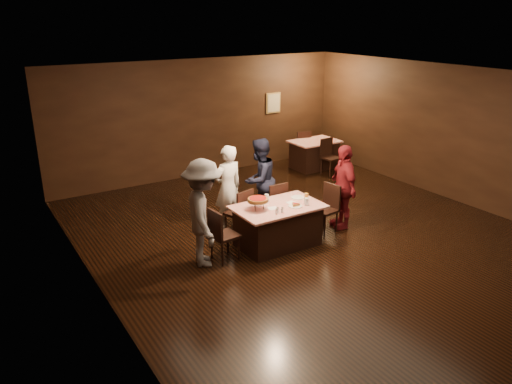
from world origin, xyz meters
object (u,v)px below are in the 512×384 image
chair_far_right (273,204)px  glass_amber (306,197)px  glass_front_right (307,202)px  main_table (278,225)px  chair_back_near (331,157)px  back_table (314,154)px  chair_end_left (225,234)px  diner_grey_knit (203,213)px  diner_red_shirt (343,187)px  chair_end_right (325,209)px  diner_white_jacket (228,188)px  pizza_stand (258,200)px  plate_empty (298,197)px  diner_navy_hoodie (259,180)px  chair_far_left (238,212)px  glass_back (267,198)px  chair_back_far (301,147)px

chair_far_right → glass_amber: (0.20, -0.80, 0.37)m
chair_far_right → glass_front_right: 1.07m
main_table → chair_back_near: 4.55m
back_table → chair_end_left: 5.85m
back_table → glass_front_right: glass_front_right is taller
chair_far_right → diner_grey_knit: bearing=20.8°
chair_back_near → diner_red_shirt: bearing=-130.4°
chair_end_right → chair_far_right: bearing=-145.2°
back_table → chair_end_left: bearing=-143.4°
main_table → diner_white_jacket: size_ratio=0.94×
chair_end_right → pizza_stand: (-1.50, 0.05, 0.48)m
chair_far_right → plate_empty: bearing=104.5°
glass_amber → chair_end_right: bearing=5.7°
pizza_stand → glass_amber: pizza_stand is taller
chair_end_right → diner_grey_knit: 2.60m
diner_grey_knit → diner_navy_hoodie: bearing=-38.4°
chair_far_left → diner_white_jacket: diner_white_jacket is taller
diner_white_jacket → glass_amber: size_ratio=12.16×
main_table → chair_far_left: 0.85m
chair_far_right → glass_back: size_ratio=6.79×
chair_back_far → diner_red_shirt: diner_red_shirt is taller
diner_grey_knit → glass_front_right: size_ratio=13.19×
diner_grey_knit → chair_far_left: bearing=-38.0°
chair_far_left → chair_far_right: 0.80m
back_table → diner_grey_knit: size_ratio=0.70×
chair_end_right → glass_back: 1.24m
diner_white_jacket → glass_front_right: 1.63m
diner_grey_knit → plate_empty: bearing=-68.4°
chair_end_left → pizza_stand: size_ratio=2.50×
plate_empty → glass_front_right: bearing=-104.0°
chair_far_left → diner_white_jacket: bearing=-104.3°
chair_end_right → diner_red_shirt: 0.59m
back_table → chair_far_right: 4.21m
main_table → chair_end_left: chair_end_left is taller
chair_far_left → diner_grey_knit: diner_grey_knit is taller
pizza_stand → glass_front_right: pizza_stand is taller
chair_end_left → diner_red_shirt: bearing=-94.7°
chair_end_right → chair_back_far: size_ratio=1.00×
chair_back_far → diner_white_jacket: 4.98m
chair_far_left → glass_amber: size_ratio=6.79×
main_table → back_table: same height
chair_back_near → pizza_stand: 4.87m
glass_front_right → chair_far_right: bearing=92.9°
chair_end_left → diner_red_shirt: diner_red_shirt is taller
glass_amber → chair_back_far: bearing=54.1°
chair_far_left → diner_red_shirt: size_ratio=0.56×
chair_end_right → chair_back_far: (2.50, 4.09, 0.00)m
chair_far_right → glass_front_right: size_ratio=6.79×
glass_front_right → glass_amber: 0.25m
chair_end_left → diner_white_jacket: bearing=-36.6°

